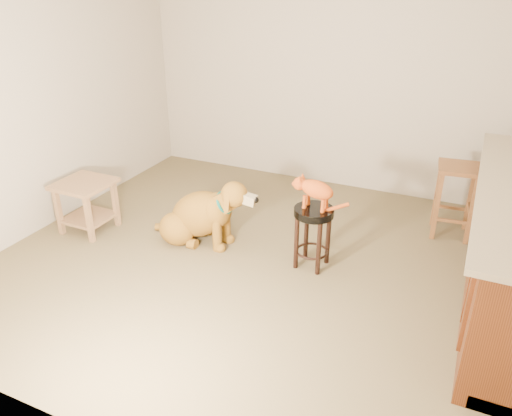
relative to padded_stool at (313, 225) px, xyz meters
The scene contains 7 objects.
floor 0.58m from the padded_stool, 158.27° to the right, with size 4.50×4.00×0.01m, color brown.
room_shell 1.36m from the padded_stool, 158.27° to the right, with size 4.54×4.04×2.62m.
padded_stool is the anchor object (origin of this frame).
wood_stool 1.50m from the padded_stool, 46.90° to the left, with size 0.42×0.42×0.70m.
side_table 2.21m from the padded_stool, behind, with size 0.49×0.49×0.50m.
golden_retriever 1.09m from the padded_stool, behind, with size 1.12×0.55×0.71m.
tabby_kitten 0.32m from the padded_stool, 169.53° to the left, with size 0.49×0.16×0.30m.
Camera 1 is at (1.49, -3.39, 2.34)m, focal length 35.00 mm.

